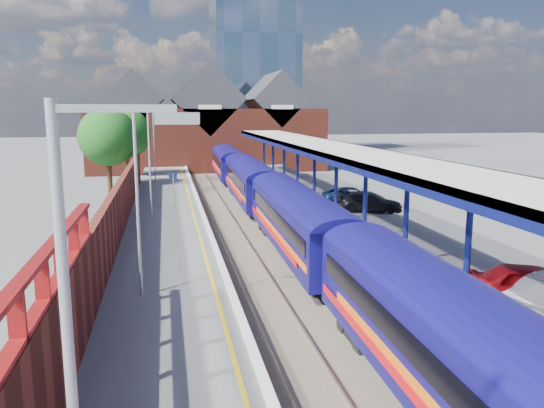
# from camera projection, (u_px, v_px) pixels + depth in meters

# --- Properties ---
(ground) EXTENTS (240.00, 240.00, 0.00)m
(ground) POSITION_uv_depth(u_px,v_px,m) (234.00, 205.00, 44.46)
(ground) COLOR #5B5B5E
(ground) RESTS_ON ground
(ballast_bed) EXTENTS (6.00, 76.00, 0.06)m
(ballast_bed) POSITION_uv_depth(u_px,v_px,m) (253.00, 231.00, 34.80)
(ballast_bed) COLOR #473D33
(ballast_bed) RESTS_ON ground
(rails) EXTENTS (4.51, 76.00, 0.14)m
(rails) POSITION_uv_depth(u_px,v_px,m) (253.00, 230.00, 34.79)
(rails) COLOR slate
(rails) RESTS_ON ground
(left_platform) EXTENTS (5.00, 76.00, 1.00)m
(left_platform) POSITION_uv_depth(u_px,v_px,m) (167.00, 227.00, 33.66)
(left_platform) COLOR #565659
(left_platform) RESTS_ON ground
(right_platform) EXTENTS (6.00, 76.00, 1.00)m
(right_platform) POSITION_uv_depth(u_px,v_px,m) (340.00, 220.00, 35.88)
(right_platform) COLOR #565659
(right_platform) RESTS_ON ground
(coping_left) EXTENTS (0.30, 76.00, 0.05)m
(coping_left) POSITION_uv_depth(u_px,v_px,m) (204.00, 218.00, 34.02)
(coping_left) COLOR silver
(coping_left) RESTS_ON left_platform
(coping_right) EXTENTS (0.30, 76.00, 0.05)m
(coping_right) POSITION_uv_depth(u_px,v_px,m) (299.00, 214.00, 35.24)
(coping_right) COLOR silver
(coping_right) RESTS_ON right_platform
(yellow_line) EXTENTS (0.14, 76.00, 0.01)m
(yellow_line) POSITION_uv_depth(u_px,v_px,m) (195.00, 219.00, 33.91)
(yellow_line) COLOR yellow
(yellow_line) RESTS_ON left_platform
(train) EXTENTS (3.15, 65.95, 3.45)m
(train) POSITION_uv_depth(u_px,v_px,m) (270.00, 194.00, 36.56)
(train) COLOR #110D5D
(train) RESTS_ON ground
(canopy) EXTENTS (4.50, 52.00, 4.48)m
(canopy) POSITION_uv_depth(u_px,v_px,m) (326.00, 148.00, 36.83)
(canopy) COLOR #0E1452
(canopy) RESTS_ON right_platform
(lamp_post_a) EXTENTS (1.48, 0.18, 7.00)m
(lamp_post_a) POSITION_uv_depth(u_px,v_px,m) (85.00, 384.00, 5.67)
(lamp_post_a) COLOR #A5A8AA
(lamp_post_a) RESTS_ON left_platform
(lamp_post_b) EXTENTS (1.48, 0.18, 7.00)m
(lamp_post_b) POSITION_uv_depth(u_px,v_px,m) (141.00, 191.00, 19.19)
(lamp_post_b) COLOR #A5A8AA
(lamp_post_b) RESTS_ON left_platform
(lamp_post_c) EXTENTS (1.48, 0.18, 7.00)m
(lamp_post_c) POSITION_uv_depth(u_px,v_px,m) (151.00, 154.00, 34.63)
(lamp_post_c) COLOR #A5A8AA
(lamp_post_c) RESTS_ON left_platform
(lamp_post_d) EXTENTS (1.48, 0.18, 7.00)m
(lamp_post_d) POSITION_uv_depth(u_px,v_px,m) (155.00, 141.00, 50.08)
(lamp_post_d) COLOR #A5A8AA
(lamp_post_d) RESTS_ON left_platform
(platform_sign) EXTENTS (0.55, 0.08, 2.50)m
(platform_sign) POSITION_uv_depth(u_px,v_px,m) (173.00, 185.00, 37.23)
(platform_sign) COLOR #A5A8AA
(platform_sign) RESTS_ON left_platform
(brick_wall) EXTENTS (0.35, 50.00, 3.86)m
(brick_wall) POSITION_uv_depth(u_px,v_px,m) (114.00, 219.00, 26.58)
(brick_wall) COLOR maroon
(brick_wall) RESTS_ON left_platform
(station_building) EXTENTS (30.00, 12.12, 13.78)m
(station_building) POSITION_uv_depth(u_px,v_px,m) (207.00, 128.00, 70.53)
(station_building) COLOR maroon
(station_building) RESTS_ON ground
(glass_tower) EXTENTS (14.20, 14.20, 40.30)m
(glass_tower) POSITION_uv_depth(u_px,v_px,m) (253.00, 37.00, 91.11)
(glass_tower) COLOR #49657D
(glass_tower) RESTS_ON ground
(tree_near) EXTENTS (5.20, 5.20, 8.10)m
(tree_near) POSITION_uv_depth(u_px,v_px,m) (109.00, 138.00, 47.22)
(tree_near) COLOR #382314
(tree_near) RESTS_ON ground
(tree_far) EXTENTS (5.20, 5.20, 8.10)m
(tree_far) POSITION_uv_depth(u_px,v_px,m) (127.00, 134.00, 55.14)
(tree_far) COLOR #382314
(tree_far) RESTS_ON ground
(parked_car_red) EXTENTS (4.85, 3.64, 1.54)m
(parked_car_red) POSITION_uv_depth(u_px,v_px,m) (536.00, 286.00, 18.61)
(parked_car_red) COLOR #A80E16
(parked_car_red) RESTS_ON right_platform
(parked_car_dark) EXTENTS (4.74, 3.22, 1.28)m
(parked_car_dark) POSITION_uv_depth(u_px,v_px,m) (369.00, 202.00, 36.19)
(parked_car_dark) COLOR black
(parked_car_dark) RESTS_ON right_platform
(parked_car_blue) EXTENTS (4.81, 2.79, 1.26)m
(parked_car_blue) POSITION_uv_depth(u_px,v_px,m) (353.00, 196.00, 38.89)
(parked_car_blue) COLOR navy
(parked_car_blue) RESTS_ON right_platform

